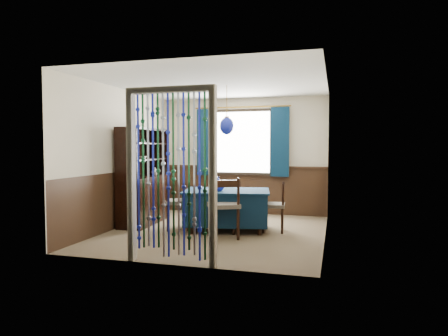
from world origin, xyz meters
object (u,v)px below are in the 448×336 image
(chair_far, at_px, (229,200))
(sideboard, at_px, (144,191))
(chair_left, at_px, (176,202))
(chair_right, at_px, (275,205))
(dining_table, at_px, (227,207))
(bowl_shelf, at_px, (141,157))
(vase_table, at_px, (218,184))
(chair_near, at_px, (224,206))
(vase_sideboard, at_px, (155,171))
(pendant_lamp, at_px, (227,126))

(chair_far, relative_size, sideboard, 0.45)
(chair_left, height_order, chair_right, chair_left)
(dining_table, relative_size, bowl_shelf, 7.09)
(vase_table, bearing_deg, sideboard, 168.71)
(chair_near, height_order, chair_right, chair_near)
(chair_near, distance_m, chair_left, 1.10)
(chair_right, xyz_separation_m, sideboard, (-2.50, 0.07, 0.17))
(chair_far, xyz_separation_m, chair_left, (-0.75, -0.83, 0.05))
(chair_right, xyz_separation_m, vase_sideboard, (-2.44, 0.44, 0.53))
(chair_near, height_order, chair_far, chair_near)
(vase_table, distance_m, bowl_shelf, 1.57)
(sideboard, relative_size, bowl_shelf, 7.87)
(chair_far, distance_m, sideboard, 1.64)
(vase_table, height_order, bowl_shelf, bowl_shelf)
(chair_far, bearing_deg, dining_table, 106.92)
(sideboard, relative_size, vase_sideboard, 11.05)
(dining_table, relative_size, pendant_lamp, 1.92)
(dining_table, distance_m, pendant_lamp, 1.40)
(chair_left, distance_m, bowl_shelf, 1.08)
(vase_table, distance_m, vase_sideboard, 1.66)
(chair_near, height_order, sideboard, sideboard)
(sideboard, height_order, vase_table, sideboard)
(sideboard, bearing_deg, chair_left, -25.40)
(dining_table, bearing_deg, chair_left, -179.79)
(chair_right, relative_size, vase_table, 3.88)
(chair_right, bearing_deg, bowl_shelf, 86.89)
(chair_left, height_order, pendant_lamp, pendant_lamp)
(dining_table, bearing_deg, vase_sideboard, 150.96)
(chair_near, distance_m, chair_right, 1.01)
(vase_table, height_order, vase_sideboard, vase_sideboard)
(chair_far, xyz_separation_m, sideboard, (-1.55, -0.49, 0.19))
(chair_near, xyz_separation_m, vase_table, (-0.24, 0.48, 0.29))
(bowl_shelf, bearing_deg, vase_table, -3.78)
(chair_left, distance_m, chair_right, 1.72)
(chair_left, xyz_separation_m, bowl_shelf, (-0.74, 0.13, 0.78))
(chair_right, xyz_separation_m, bowl_shelf, (-2.44, -0.15, 0.81))
(chair_near, bearing_deg, bowl_shelf, 136.15)
(chair_right, distance_m, bowl_shelf, 2.57)
(chair_near, bearing_deg, vase_table, 90.63)
(pendant_lamp, height_order, bowl_shelf, pendant_lamp)
(chair_far, bearing_deg, vase_sideboard, 10.59)
(pendant_lamp, distance_m, bowl_shelf, 1.71)
(chair_left, relative_size, sideboard, 0.50)
(chair_far, height_order, chair_left, chair_left)
(pendant_lamp, bearing_deg, chair_near, -79.05)
(sideboard, xyz_separation_m, pendant_lamp, (1.68, -0.17, 1.19))
(chair_far, bearing_deg, vase_table, 96.95)
(chair_near, relative_size, chair_far, 1.20)
(chair_right, bearing_deg, dining_table, 90.78)
(chair_left, relative_size, bowl_shelf, 3.95)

